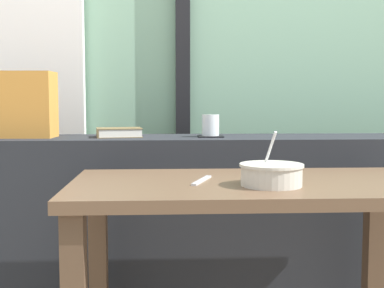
{
  "coord_description": "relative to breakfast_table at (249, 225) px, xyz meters",
  "views": [
    {
      "loc": [
        -0.18,
        -1.5,
        0.98
      ],
      "look_at": [
        -0.08,
        0.39,
        0.81
      ],
      "focal_mm": 47.63,
      "sensor_mm": 36.0,
      "label": 1
    }
  ],
  "objects": [
    {
      "name": "window_divider_post",
      "position": [
        -0.17,
        1.02,
        0.7
      ],
      "size": [
        0.07,
        0.05,
        2.6
      ],
      "primitive_type": "cube",
      "color": "black",
      "rests_on": "ground"
    },
    {
      "name": "outdoor_backdrop",
      "position": [
        -0.07,
        1.09,
        0.8
      ],
      "size": [
        4.8,
        0.08,
        2.8
      ],
      "primitive_type": "cube",
      "color": "#84B293",
      "rests_on": "ground"
    },
    {
      "name": "soup_bowl",
      "position": [
        0.05,
        -0.08,
        0.17
      ],
      "size": [
        0.18,
        0.18,
        0.16
      ],
      "color": "beige",
      "rests_on": "breakfast_table"
    },
    {
      "name": "throw_pillow",
      "position": [
        -0.85,
        0.54,
        0.36
      ],
      "size": [
        0.33,
        0.15,
        0.26
      ],
      "primitive_type": "cube",
      "rotation": [
        0.0,
        0.0,
        -0.05
      ],
      "color": "#D18938",
      "rests_on": "dark_console_ledge"
    },
    {
      "name": "closed_book",
      "position": [
        -0.44,
        0.55,
        0.25
      ],
      "size": [
        0.2,
        0.16,
        0.04
      ],
      "color": "brown",
      "rests_on": "dark_console_ledge"
    },
    {
      "name": "curtain_left_panel",
      "position": [
        -0.92,
        0.99,
        0.65
      ],
      "size": [
        0.56,
        0.06,
        2.5
      ],
      "primitive_type": "cube",
      "color": "white",
      "rests_on": "ground"
    },
    {
      "name": "coaster_square",
      "position": [
        -0.08,
        0.53,
        0.23
      ],
      "size": [
        0.1,
        0.1,
        0.0
      ],
      "primitive_type": "cube",
      "color": "black",
      "rests_on": "dark_console_ledge"
    },
    {
      "name": "dark_console_ledge",
      "position": [
        -0.07,
        0.54,
        -0.18
      ],
      "size": [
        2.8,
        0.35,
        0.83
      ],
      "primitive_type": "cube",
      "color": "#23262B",
      "rests_on": "ground"
    },
    {
      "name": "juice_glass",
      "position": [
        -0.08,
        0.53,
        0.27
      ],
      "size": [
        0.07,
        0.07,
        0.09
      ],
      "color": "white",
      "rests_on": "coaster_square"
    },
    {
      "name": "breakfast_table",
      "position": [
        0.0,
        0.0,
        0.0
      ],
      "size": [
        1.08,
        0.56,
        0.73
      ],
      "color": "brown",
      "rests_on": "ground"
    },
    {
      "name": "fork_utensil",
      "position": [
        -0.14,
        0.0,
        0.14
      ],
      "size": [
        0.07,
        0.17,
        0.01
      ],
      "primitive_type": "cube",
      "rotation": [
        0.0,
        0.0,
        -0.35
      ],
      "color": "silver",
      "rests_on": "breakfast_table"
    }
  ]
}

